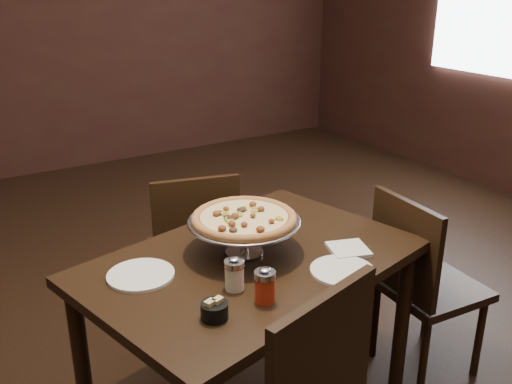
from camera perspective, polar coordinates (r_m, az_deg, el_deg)
room at (r=1.86m, az=0.94°, el=13.64°), size 6.04×7.04×2.84m
dining_table at (r=2.05m, az=-0.46°, el=-8.90°), size 1.29×1.01×0.71m
pizza_stand at (r=1.98m, az=-1.20°, el=-2.68°), size 0.40×0.40×0.16m
parmesan_shaker at (r=1.79m, az=-2.18°, el=-8.21°), size 0.06×0.06×0.11m
pepper_flake_shaker at (r=1.73m, az=0.89°, el=-9.34°), size 0.07×0.07×0.11m
packet_caddy at (r=1.67m, az=-4.18°, el=-11.70°), size 0.08×0.08×0.06m
napkin_stack at (r=2.07m, az=9.23°, el=-5.69°), size 0.17×0.17×0.01m
plate_left at (r=1.92m, az=-11.45°, el=-8.14°), size 0.22×0.22×0.01m
plate_near at (r=1.93m, az=8.64°, el=-7.80°), size 0.22×0.22×0.01m
serving_spatula at (r=1.95m, az=0.94°, el=-3.18°), size 0.14×0.14×0.02m
chair_far at (r=2.68m, az=-6.28°, el=-5.46°), size 0.47×0.47×0.83m
chair_side at (r=2.50m, az=16.13°, el=-8.41°), size 0.41×0.41×0.82m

